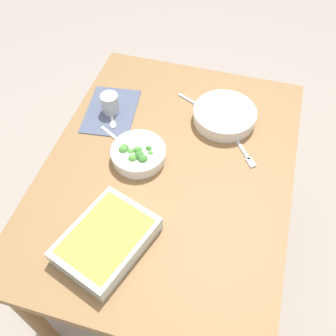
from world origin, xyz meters
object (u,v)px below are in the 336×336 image
object	(u,v)px
broccoli_bowl	(138,153)
spoon_by_broccoli	(120,142)
spoon_by_stew	(200,106)
spoon_spare	(112,118)
fork_on_table	(244,152)
drink_cup	(110,104)
stew_bowl	(224,115)
baking_dish	(106,240)

from	to	relation	value
broccoli_bowl	spoon_by_broccoli	distance (m)	0.11
broccoli_bowl	spoon_by_stew	bearing A→B (deg)	155.03
spoon_spare	fork_on_table	size ratio (longest dim) A/B	1.07
drink_cup	spoon_by_stew	size ratio (longest dim) A/B	0.51
drink_cup	fork_on_table	bearing A→B (deg)	82.64
stew_bowl	drink_cup	world-z (taller)	drink_cup
spoon_by_stew	spoon_spare	world-z (taller)	same
drink_cup	spoon_by_broccoli	bearing A→B (deg)	32.23
broccoli_bowl	fork_on_table	bearing A→B (deg)	109.90
drink_cup	spoon_spare	bearing A→B (deg)	26.37
broccoli_bowl	drink_cup	bearing A→B (deg)	-137.83
spoon_by_stew	fork_on_table	size ratio (longest dim) A/B	1.08
spoon_spare	broccoli_bowl	bearing A→B (deg)	44.96
baking_dish	spoon_by_stew	world-z (taller)	baking_dish
spoon_spare	fork_on_table	world-z (taller)	spoon_spare
baking_dish	spoon_spare	world-z (taller)	baking_dish
stew_bowl	spoon_by_broccoli	world-z (taller)	stew_bowl
broccoli_bowl	fork_on_table	world-z (taller)	broccoli_bowl
baking_dish	spoon_by_broccoli	xyz separation A→B (m)	(-0.42, -0.11, -0.03)
broccoli_bowl	baking_dish	distance (m)	0.36
spoon_by_broccoli	stew_bowl	bearing A→B (deg)	122.24
drink_cup	spoon_by_broccoli	world-z (taller)	drink_cup
drink_cup	spoon_spare	xyz separation A→B (m)	(0.04, 0.02, -0.03)
spoon_by_broccoli	fork_on_table	bearing A→B (deg)	99.74
stew_bowl	fork_on_table	size ratio (longest dim) A/B	1.66
baking_dish	fork_on_table	size ratio (longest dim) A/B	2.31
spoon_by_stew	spoon_by_broccoli	xyz separation A→B (m)	(0.28, -0.25, 0.00)
spoon_by_stew	spoon_by_broccoli	size ratio (longest dim) A/B	1.03
baking_dish	fork_on_table	xyz separation A→B (m)	(-0.50, 0.36, -0.03)
broccoli_bowl	spoon_by_broccoli	xyz separation A→B (m)	(-0.06, -0.09, -0.03)
stew_bowl	fork_on_table	xyz separation A→B (m)	(0.15, 0.11, -0.03)
stew_bowl	baking_dish	bearing A→B (deg)	-21.33
spoon_by_stew	drink_cup	bearing A→B (deg)	-69.84
spoon_by_broccoli	fork_on_table	size ratio (longest dim) A/B	1.05
spoon_by_broccoli	spoon_spare	xyz separation A→B (m)	(-0.12, -0.08, 0.00)
stew_bowl	fork_on_table	world-z (taller)	stew_bowl
broccoli_bowl	drink_cup	distance (m)	0.28
spoon_by_stew	baking_dish	bearing A→B (deg)	-11.30
baking_dish	broccoli_bowl	bearing A→B (deg)	-177.24
baking_dish	drink_cup	bearing A→B (deg)	-160.04
broccoli_bowl	spoon_by_broccoli	size ratio (longest dim) A/B	1.28
stew_bowl	broccoli_bowl	size ratio (longest dim) A/B	1.23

